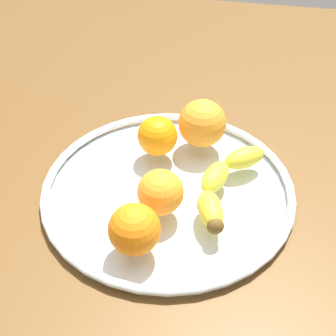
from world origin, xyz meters
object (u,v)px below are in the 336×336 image
(orange_front_right, at_px, (202,123))
(orange_center, at_px, (160,192))
(fruit_bowl, at_px, (168,188))
(banana, at_px, (224,182))
(orange_front_left, at_px, (157,136))
(orange_back_right, at_px, (134,229))

(orange_front_right, height_order, orange_center, orange_front_right)
(fruit_bowl, relative_size, banana, 1.95)
(fruit_bowl, height_order, orange_front_left, orange_front_left)
(fruit_bowl, height_order, orange_center, orange_center)
(orange_front_right, bearing_deg, orange_front_left, -60.16)
(banana, bearing_deg, fruit_bowl, -71.94)
(orange_front_left, bearing_deg, orange_back_right, 3.94)
(banana, height_order, orange_front_right, orange_front_right)
(orange_center, bearing_deg, banana, 122.91)
(orange_back_right, height_order, orange_center, orange_back_right)
(orange_front_left, relative_size, orange_center, 0.99)
(fruit_bowl, xyz_separation_m, orange_front_left, (-0.07, -0.03, 0.04))
(fruit_bowl, distance_m, orange_back_right, 0.13)
(orange_back_right, bearing_deg, fruit_bowl, 171.94)
(fruit_bowl, xyz_separation_m, banana, (-0.00, 0.08, 0.02))
(orange_center, bearing_deg, orange_back_right, -13.14)
(orange_front_right, xyz_separation_m, orange_back_right, (0.23, -0.05, -0.01))
(fruit_bowl, height_order, orange_back_right, orange_back_right)
(orange_front_right, xyz_separation_m, orange_center, (0.16, -0.03, -0.01))
(orange_front_left, distance_m, orange_center, 0.12)
(orange_front_right, distance_m, orange_back_right, 0.23)
(banana, xyz_separation_m, orange_front_left, (-0.07, -0.11, 0.02))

